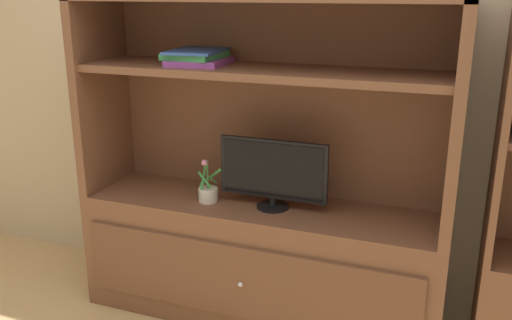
# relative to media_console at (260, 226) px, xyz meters

# --- Properties ---
(painted_rear_wall) EXTENTS (6.00, 0.10, 2.80)m
(painted_rear_wall) POSITION_rel_media_console_xyz_m (0.00, 0.34, 0.89)
(painted_rear_wall) COLOR tan
(painted_rear_wall) RESTS_ON ground_plane
(media_console) EXTENTS (1.85, 0.51, 1.66)m
(media_console) POSITION_rel_media_console_xyz_m (0.00, 0.00, 0.00)
(media_console) COLOR brown
(media_console) RESTS_ON ground_plane
(tv_monitor) EXTENTS (0.55, 0.16, 0.35)m
(tv_monitor) POSITION_rel_media_console_xyz_m (0.08, -0.02, 0.31)
(tv_monitor) COLOR black
(tv_monitor) RESTS_ON media_console
(potted_plant) EXTENTS (0.14, 0.10, 0.23)m
(potted_plant) POSITION_rel_media_console_xyz_m (-0.26, -0.06, 0.17)
(potted_plant) COLOR beige
(potted_plant) RESTS_ON media_console
(magazine_stack) EXTENTS (0.29, 0.35, 0.07)m
(magazine_stack) POSITION_rel_media_console_xyz_m (-0.33, -0.00, 0.85)
(magazine_stack) COLOR purple
(magazine_stack) RESTS_ON media_console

